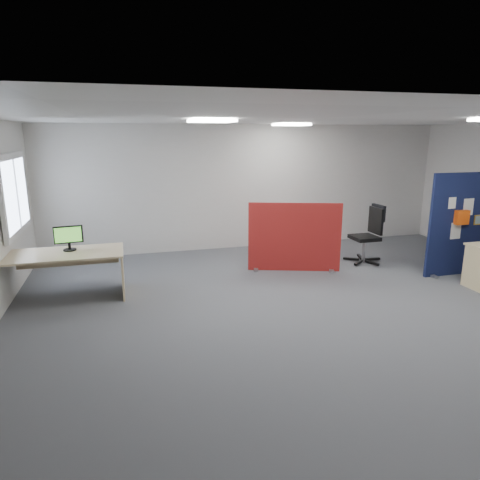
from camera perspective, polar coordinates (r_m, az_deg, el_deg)
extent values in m
plane|color=#54575C|center=(6.68, 10.28, -8.16)|extent=(9.00, 9.00, 0.00)
cube|color=white|center=(6.21, 11.39, 15.63)|extent=(9.00, 7.00, 0.02)
cube|color=silver|center=(9.54, 1.55, 7.06)|extent=(9.00, 0.02, 2.70)
cube|color=white|center=(7.81, -27.85, 5.42)|extent=(0.06, 1.70, 1.30)
cube|color=white|center=(7.80, -27.70, 5.43)|extent=(0.02, 1.50, 1.10)
cube|color=white|center=(6.19, -3.83, 15.59)|extent=(0.60, 0.60, 0.04)
cube|color=white|center=(8.69, 6.85, 15.03)|extent=(0.60, 0.60, 0.04)
cube|color=#959599|center=(8.46, 24.13, -4.30)|extent=(0.08, 0.30, 0.04)
cube|color=white|center=(8.30, 26.44, 4.44)|extent=(0.15, 0.01, 0.20)
cube|color=white|center=(8.55, 28.16, 3.90)|extent=(0.21, 0.01, 0.30)
cube|color=white|center=(8.48, 26.82, 1.11)|extent=(0.21, 0.01, 0.30)
cube|color=gold|center=(8.78, 29.31, 2.38)|extent=(0.24, 0.01, 0.18)
cube|color=#FD560F|center=(8.44, 27.46, 2.69)|extent=(0.25, 0.10, 0.25)
cube|color=maroon|center=(7.95, 7.27, 0.37)|extent=(1.63, 0.59, 1.28)
cube|color=#959599|center=(7.88, 2.39, -4.33)|extent=(0.08, 0.30, 0.04)
cube|color=#959599|center=(8.40, 11.58, -3.45)|extent=(0.08, 0.30, 0.04)
cube|color=beige|center=(7.05, -22.40, -1.71)|extent=(1.74, 0.87, 0.03)
cube|color=beige|center=(7.31, -28.69, -4.85)|extent=(0.03, 0.80, 0.70)
cube|color=beige|center=(7.09, -15.37, -4.13)|extent=(0.03, 0.80, 0.70)
cube|color=beige|center=(7.48, -21.93, -2.12)|extent=(1.57, 0.02, 0.30)
cylinder|color=black|center=(7.16, -21.74, -1.21)|extent=(0.19, 0.19, 0.02)
cube|color=black|center=(7.15, -21.78, -0.76)|extent=(0.04, 0.03, 0.10)
cube|color=black|center=(7.11, -21.91, 0.68)|extent=(0.43, 0.09, 0.27)
cube|color=#479030|center=(7.09, -21.93, 0.65)|extent=(0.39, 0.05, 0.23)
cube|color=black|center=(9.03, 17.29, -2.44)|extent=(0.31, 0.06, 0.04)
cube|color=black|center=(9.12, 15.71, -2.17)|extent=(0.14, 0.31, 0.04)
cube|color=black|center=(8.92, 14.59, -2.45)|extent=(0.29, 0.22, 0.04)
cube|color=black|center=(8.70, 15.50, -2.92)|extent=(0.28, 0.23, 0.04)
cube|color=black|center=(8.77, 17.21, -2.91)|extent=(0.15, 0.31, 0.04)
cylinder|color=#959599|center=(8.85, 16.16, -1.21)|extent=(0.06, 0.06, 0.44)
cube|color=black|center=(8.80, 16.26, 0.30)|extent=(0.49, 0.49, 0.07)
cube|color=black|center=(8.85, 17.66, 2.49)|extent=(0.06, 0.44, 0.52)
cube|color=black|center=(8.85, 17.96, 3.50)|extent=(0.07, 0.40, 0.31)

